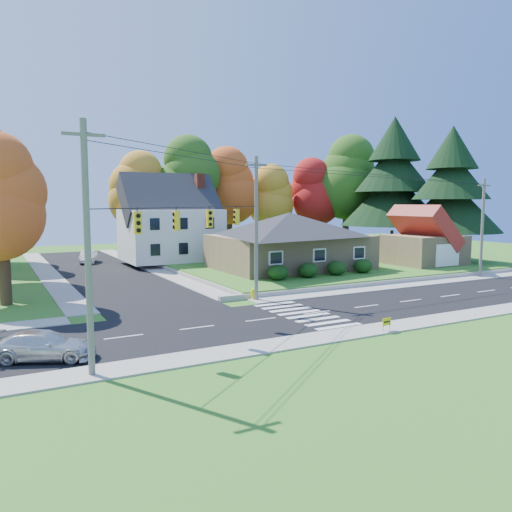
{
  "coord_description": "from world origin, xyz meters",
  "views": [
    {
      "loc": [
        -17.85,
        -25.12,
        6.84
      ],
      "look_at": [
        -0.02,
        8.0,
        2.82
      ],
      "focal_mm": 35.0,
      "sensor_mm": 36.0,
      "label": 1
    }
  ],
  "objects": [
    {
      "name": "ground",
      "position": [
        0.0,
        0.0,
        0.0
      ],
      "size": [
        120.0,
        120.0,
        0.0
      ],
      "primitive_type": "plane",
      "color": "#3D7923"
    },
    {
      "name": "road_main",
      "position": [
        0.0,
        0.0,
        0.01
      ],
      "size": [
        90.0,
        8.0,
        0.02
      ],
      "primitive_type": "cube",
      "color": "black",
      "rests_on": "ground"
    },
    {
      "name": "road_cross",
      "position": [
        -8.0,
        26.0,
        0.01
      ],
      "size": [
        8.0,
        44.0,
        0.02
      ],
      "primitive_type": "cube",
      "color": "black",
      "rests_on": "ground"
    },
    {
      "name": "sidewalk_north",
      "position": [
        0.0,
        5.0,
        0.04
      ],
      "size": [
        90.0,
        2.0,
        0.08
      ],
      "primitive_type": "cube",
      "color": "#9C9A90",
      "rests_on": "ground"
    },
    {
      "name": "sidewalk_south",
      "position": [
        0.0,
        -5.0,
        0.04
      ],
      "size": [
        90.0,
        2.0,
        0.08
      ],
      "primitive_type": "cube",
      "color": "#9C9A90",
      "rests_on": "ground"
    },
    {
      "name": "lawn",
      "position": [
        13.0,
        21.0,
        0.25
      ],
      "size": [
        30.0,
        30.0,
        0.5
      ],
      "primitive_type": "cube",
      "color": "#3D7923",
      "rests_on": "ground"
    },
    {
      "name": "ranch_house",
      "position": [
        8.0,
        16.0,
        3.27
      ],
      "size": [
        14.6,
        10.6,
        5.4
      ],
      "color": "tan",
      "rests_on": "lawn"
    },
    {
      "name": "colonial_house",
      "position": [
        0.04,
        28.0,
        4.58
      ],
      "size": [
        10.4,
        8.4,
        9.6
      ],
      "color": "silver",
      "rests_on": "lawn"
    },
    {
      "name": "garage",
      "position": [
        22.0,
        11.99,
        2.84
      ],
      "size": [
        7.3,
        6.3,
        4.6
      ],
      "color": "tan",
      "rests_on": "lawn"
    },
    {
      "name": "hedge_row",
      "position": [
        7.5,
        9.8,
        1.14
      ],
      "size": [
        10.7,
        1.7,
        1.27
      ],
      "color": "#163A10",
      "rests_on": "lawn"
    },
    {
      "name": "traffic_infrastructure",
      "position": [
        -0.15,
        1.35,
        5.15
      ],
      "size": [
        38.1,
        10.66,
        10.0
      ],
      "color": "#666059",
      "rests_on": "ground"
    },
    {
      "name": "tree_lot_0",
      "position": [
        -2.0,
        34.0,
        8.31
      ],
      "size": [
        6.72,
        6.72,
        12.51
      ],
      "color": "#3F2A19",
      "rests_on": "lawn"
    },
    {
      "name": "tree_lot_1",
      "position": [
        4.0,
        33.0,
        9.61
      ],
      "size": [
        7.84,
        7.84,
        14.6
      ],
      "color": "#3F2A19",
      "rests_on": "lawn"
    },
    {
      "name": "tree_lot_2",
      "position": [
        10.0,
        34.0,
        8.96
      ],
      "size": [
        7.28,
        7.28,
        13.56
      ],
      "color": "#3F2A19",
      "rests_on": "lawn"
    },
    {
      "name": "tree_lot_3",
      "position": [
        16.0,
        33.0,
        7.65
      ],
      "size": [
        6.16,
        6.16,
        11.47
      ],
      "color": "#3F2A19",
      "rests_on": "lawn"
    },
    {
      "name": "tree_lot_4",
      "position": [
        22.0,
        32.0,
        8.31
      ],
      "size": [
        6.72,
        6.72,
        12.51
      ],
      "color": "#3F2A19",
      "rests_on": "lawn"
    },
    {
      "name": "tree_lot_5",
      "position": [
        26.0,
        30.0,
        10.27
      ],
      "size": [
        8.4,
        8.4,
        15.64
      ],
      "color": "#3F2A19",
      "rests_on": "lawn"
    },
    {
      "name": "conifer_east_a",
      "position": [
        27.0,
        22.0,
        9.39
      ],
      "size": [
        12.8,
        12.8,
        16.96
      ],
      "color": "#3F2A19",
      "rests_on": "lawn"
    },
    {
      "name": "conifer_east_b",
      "position": [
        28.0,
        14.0,
        8.28
      ],
      "size": [
        11.2,
        11.2,
        14.84
      ],
      "color": "#3F2A19",
      "rests_on": "lawn"
    },
    {
      "name": "tree_west_0",
      "position": [
        -17.0,
        12.0,
        7.15
      ],
      "size": [
        6.16,
        6.16,
        11.47
      ],
      "color": "#3F2A19",
      "rests_on": "ground"
    },
    {
      "name": "silver_sedan",
      "position": [
        -15.96,
        -2.13,
        0.66
      ],
      "size": [
        4.73,
        3.45,
        1.27
      ],
      "primitive_type": "imported",
      "rotation": [
        0.0,
        0.0,
        1.14
      ],
      "color": "silver",
      "rests_on": "road_main"
    },
    {
      "name": "white_car",
      "position": [
        -7.95,
        33.58,
        0.74
      ],
      "size": [
        2.71,
        4.63,
        1.44
      ],
      "primitive_type": "imported",
      "rotation": [
        0.0,
        0.0,
        -0.29
      ],
      "color": "silver",
      "rests_on": "road_cross"
    },
    {
      "name": "fire_hydrant",
      "position": [
        -1.56,
        5.52,
        0.4
      ],
      "size": [
        0.47,
        0.38,
        0.85
      ],
      "color": "yellow",
      "rests_on": "ground"
    },
    {
      "name": "yard_sign",
      "position": [
        0.54,
        -5.6,
        0.54
      ],
      "size": [
        0.61,
        0.09,
        0.76
      ],
      "color": "black",
      "rests_on": "ground"
    }
  ]
}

